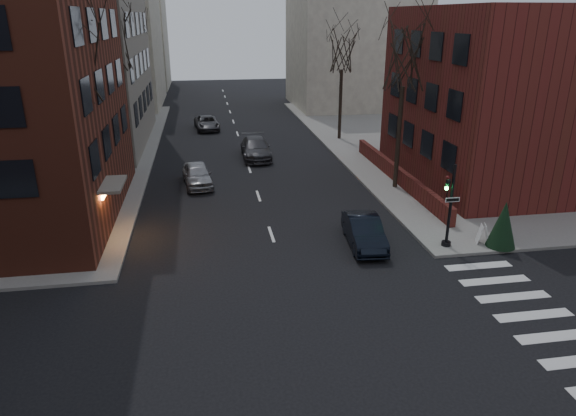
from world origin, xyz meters
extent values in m
plane|color=black|center=(0.00, 0.00, 0.00)|extent=(160.00, 160.00, 0.00)
cube|color=gray|center=(29.00, 30.00, 0.07)|extent=(44.00, 44.00, 0.15)
cube|color=#591C19|center=(16.50, 19.00, 5.50)|extent=(12.00, 14.00, 11.00)
cube|color=#591C19|center=(9.30, 19.00, 0.65)|extent=(0.35, 16.00, 1.00)
cube|color=beige|center=(-15.00, 55.00, 9.00)|extent=(14.00, 16.00, 18.00)
cube|color=beige|center=(15.00, 50.00, 8.00)|extent=(14.00, 14.00, 16.00)
cube|color=beige|center=(-13.00, 72.00, 7.00)|extent=(10.00, 12.00, 14.00)
cylinder|color=black|center=(8.00, 9.00, 2.15)|extent=(0.14, 0.14, 4.00)
cylinder|color=black|center=(8.00, 9.00, 0.25)|extent=(0.44, 0.44, 0.20)
imported|color=black|center=(7.75, 9.00, 3.00)|extent=(0.16, 0.20, 1.00)
sphere|color=#19FF4C|center=(7.68, 8.95, 3.05)|extent=(0.18, 0.18, 0.18)
cube|color=white|center=(8.00, 8.88, 2.50)|extent=(0.70, 0.03, 0.22)
cylinder|color=#2D231C|center=(-8.80, 14.00, 3.47)|extent=(0.28, 0.28, 6.65)
cylinder|color=#2D231C|center=(-8.80, 26.00, 3.65)|extent=(0.28, 0.28, 7.00)
cylinder|color=#2D231C|center=(-8.80, 40.00, 3.30)|extent=(0.28, 0.28, 6.30)
cylinder|color=#2D231C|center=(8.80, 18.00, 3.30)|extent=(0.28, 0.28, 6.30)
cylinder|color=#2D231C|center=(8.80, 32.00, 3.12)|extent=(0.28, 0.28, 5.95)
cylinder|color=black|center=(-8.20, 22.00, 3.15)|extent=(0.12, 0.12, 6.00)
sphere|color=#FFA54C|center=(-8.20, 22.00, 6.25)|extent=(0.36, 0.36, 0.36)
cylinder|color=black|center=(-8.20, 42.00, 3.15)|extent=(0.12, 0.12, 6.00)
sphere|color=#FFA54C|center=(-8.20, 42.00, 6.25)|extent=(0.36, 0.36, 0.36)
imported|color=black|center=(4.23, 10.00, 0.71)|extent=(1.86, 4.41, 1.42)
imported|color=#929397|center=(-3.68, 20.76, 0.73)|extent=(2.20, 4.47, 1.47)
imported|color=#3A393E|center=(0.80, 27.03, 0.77)|extent=(2.21, 5.31, 1.54)
imported|color=#3D3C41|center=(-2.78, 38.41, 0.65)|extent=(2.57, 4.84, 1.30)
cube|color=white|center=(9.87, 9.06, 0.61)|extent=(0.57, 0.68, 0.92)
cone|color=black|center=(10.50, 8.50, 1.27)|extent=(1.72, 1.72, 2.25)
camera|label=1|loc=(-3.06, -11.74, 10.42)|focal=32.00mm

